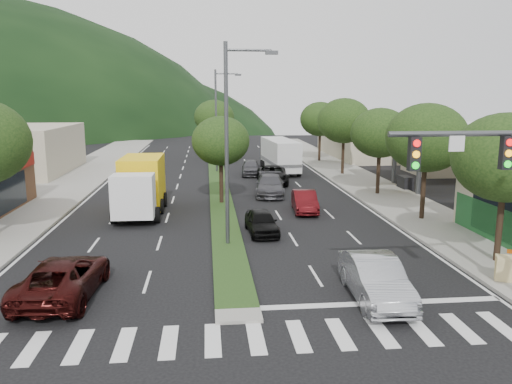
{
  "coord_description": "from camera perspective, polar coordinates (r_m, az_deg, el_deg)",
  "views": [
    {
      "loc": [
        -0.98,
        -16.42,
        7.45
      ],
      "look_at": [
        1.74,
        10.9,
        2.17
      ],
      "focal_mm": 35.0,
      "sensor_mm": 36.0,
      "label": 1
    }
  ],
  "objects": [
    {
      "name": "sidewalk_right",
      "position": [
        44.17,
        12.17,
        1.02
      ],
      "size": [
        5.0,
        90.0,
        0.15
      ],
      "primitive_type": "cube",
      "color": "gray",
      "rests_on": "ground"
    },
    {
      "name": "gas_canopy",
      "position": [
        43.39,
        21.89,
        6.4
      ],
      "size": [
        12.2,
        8.2,
        5.25
      ],
      "color": "silver",
      "rests_on": "ground"
    },
    {
      "name": "streetlight_mid",
      "position": [
        49.46,
        -4.36,
        8.68
      ],
      "size": [
        2.6,
        0.25,
        10.0
      ],
      "color": "#47494C",
      "rests_on": "ground"
    },
    {
      "name": "bldg_right_far",
      "position": [
        63.98,
        13.08,
        6.25
      ],
      "size": [
        10.0,
        16.0,
        5.2
      ],
      "primitive_type": "cube",
      "color": "beige",
      "rests_on": "ground"
    },
    {
      "name": "crosswalk",
      "position": [
        16.25,
        -1.65,
        -16.38
      ],
      "size": [
        19.0,
        2.2,
        0.01
      ],
      "primitive_type": "cube",
      "color": "silver",
      "rests_on": "ground"
    },
    {
      "name": "car_queue_d",
      "position": [
        43.17,
        1.89,
        1.97
      ],
      "size": [
        2.99,
        5.71,
        1.53
      ],
      "primitive_type": "imported",
      "rotation": [
        0.0,
        0.0,
        -0.08
      ],
      "color": "black",
      "rests_on": "ground"
    },
    {
      "name": "tree_r_e",
      "position": [
        57.95,
        7.34,
        8.26
      ],
      "size": [
        4.6,
        4.6,
        6.71
      ],
      "color": "black",
      "rests_on": "sidewalk_right"
    },
    {
      "name": "tree_r_c",
      "position": [
        38.76,
        14.0,
        6.56
      ],
      "size": [
        4.4,
        4.4,
        6.48
      ],
      "color": "black",
      "rests_on": "sidewalk_right"
    },
    {
      "name": "streetlight_near",
      "position": [
        24.52,
        -2.91,
        6.5
      ],
      "size": [
        2.6,
        0.25,
        10.0
      ],
      "color": "#47494C",
      "rests_on": "ground"
    },
    {
      "name": "tree_med_near",
      "position": [
        34.56,
        -4.05,
        5.84
      ],
      "size": [
        4.0,
        4.0,
        6.02
      ],
      "color": "black",
      "rests_on": "median"
    },
    {
      "name": "a_frame_sign",
      "position": [
        22.44,
        26.49,
        -7.61
      ],
      "size": [
        0.86,
        0.91,
        1.4
      ],
      "rotation": [
        0.0,
        0.0,
        -0.43
      ],
      "color": "#D3BF80",
      "rests_on": "sidewalk_right"
    },
    {
      "name": "ground",
      "position": [
        18.05,
        -2.11,
        -13.49
      ],
      "size": [
        160.0,
        160.0,
        0.0
      ],
      "primitive_type": "plane",
      "color": "black",
      "rests_on": "ground"
    },
    {
      "name": "tree_r_a",
      "position": [
        24.34,
        26.66,
        3.53
      ],
      "size": [
        4.6,
        4.6,
        6.63
      ],
      "color": "black",
      "rests_on": "sidewalk_right"
    },
    {
      "name": "sidewalk_left",
      "position": [
        43.75,
        -21.54,
        0.41
      ],
      "size": [
        6.0,
        90.0,
        0.15
      ],
      "primitive_type": "cube",
      "color": "gray",
      "rests_on": "ground"
    },
    {
      "name": "sedan_silver",
      "position": [
        19.24,
        13.49,
        -9.62
      ],
      "size": [
        1.86,
        4.95,
        1.62
      ],
      "primitive_type": "imported",
      "rotation": [
        0.0,
        0.0,
        -0.03
      ],
      "color": "#ADB0B5",
      "rests_on": "ground"
    },
    {
      "name": "car_queue_b",
      "position": [
        38.17,
        1.62,
        0.79
      ],
      "size": [
        2.76,
        5.49,
        1.53
      ],
      "primitive_type": "imported",
      "rotation": [
        0.0,
        0.0,
        -0.12
      ],
      "color": "#49484D",
      "rests_on": "ground"
    },
    {
      "name": "tree_med_far",
      "position": [
        60.47,
        -4.8,
        8.52
      ],
      "size": [
        4.8,
        4.8,
        6.94
      ],
      "color": "black",
      "rests_on": "median"
    },
    {
      "name": "median",
      "position": [
        45.04,
        -4.36,
        1.4
      ],
      "size": [
        1.6,
        56.0,
        0.12
      ],
      "primitive_type": "cube",
      "color": "#203D16",
      "rests_on": "ground"
    },
    {
      "name": "motorhome",
      "position": [
        49.86,
        2.75,
        4.27
      ],
      "size": [
        3.18,
        8.59,
        3.23
      ],
      "rotation": [
        0.0,
        0.0,
        0.07
      ],
      "color": "silver",
      "rests_on": "ground"
    },
    {
      "name": "car_queue_c",
      "position": [
        32.78,
        5.59,
        -1.08
      ],
      "size": [
        1.8,
        4.28,
        1.37
      ],
      "primitive_type": "imported",
      "rotation": [
        0.0,
        0.0,
        -0.09
      ],
      "color": "#4F0D10",
      "rests_on": "ground"
    },
    {
      "name": "bldg_left_far",
      "position": [
        53.78,
        -25.3,
        4.34
      ],
      "size": [
        9.0,
        14.0,
        4.6
      ],
      "primitive_type": "cube",
      "color": "beige",
      "rests_on": "ground"
    },
    {
      "name": "tree_r_d",
      "position": [
        48.25,
        10.03,
        8.02
      ],
      "size": [
        5.0,
        5.0,
        7.17
      ],
      "color": "black",
      "rests_on": "sidewalk_right"
    },
    {
      "name": "box_truck",
      "position": [
        32.91,
        -13.01,
        0.51
      ],
      "size": [
        2.92,
        7.27,
        3.56
      ],
      "rotation": [
        0.0,
        0.0,
        3.13
      ],
      "color": "white",
      "rests_on": "ground"
    },
    {
      "name": "tree_r_b",
      "position": [
        31.33,
        18.92,
        5.88
      ],
      "size": [
        4.8,
        4.8,
        6.94
      ],
      "color": "black",
      "rests_on": "sidewalk_right"
    },
    {
      "name": "suv_maroon",
      "position": [
        20.34,
        -21.17,
        -9.08
      ],
      "size": [
        2.79,
        5.59,
        1.52
      ],
      "primitive_type": "imported",
      "rotation": [
        0.0,
        0.0,
        3.09
      ],
      "color": "black",
      "rests_on": "ground"
    },
    {
      "name": "car_queue_a",
      "position": [
        27.46,
        0.63,
        -3.44
      ],
      "size": [
        1.79,
        3.95,
        1.31
      ],
      "primitive_type": "imported",
      "rotation": [
        0.0,
        0.0,
        0.06
      ],
      "color": "black",
      "rests_on": "ground"
    },
    {
      "name": "car_queue_e",
      "position": [
        47.94,
        -0.59,
        2.83
      ],
      "size": [
        2.07,
        4.45,
        1.47
      ],
      "primitive_type": "imported",
      "rotation": [
        0.0,
        0.0,
        -0.08
      ],
      "color": "#48474C",
      "rests_on": "ground"
    }
  ]
}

